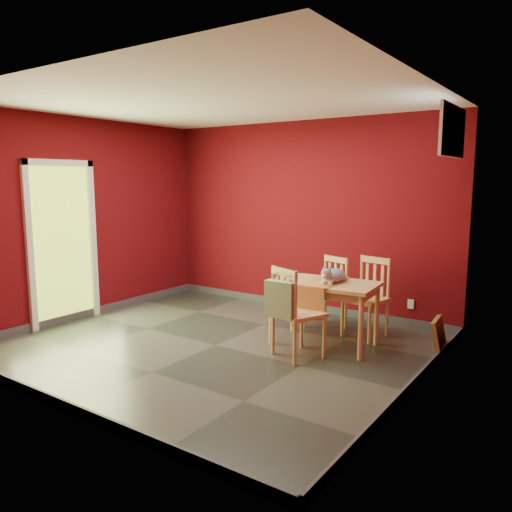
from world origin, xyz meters
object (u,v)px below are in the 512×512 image
Objects in this scene: chair_far_left at (328,292)px; chair_far_right at (368,296)px; dining_table at (324,290)px; cat at (334,273)px; tote_bag at (280,299)px; picture_frame at (439,337)px; chair_near at (295,311)px.

chair_far_left is 0.54m from chair_far_right.
cat reaches higher than dining_table.
tote_bag is at bearing -118.01° from cat.
cat is (0.23, 0.77, 0.18)m from tote_bag.
chair_far_right is 2.31× the size of picture_frame.
dining_table is at bearing -162.53° from picture_frame.
chair_far_left is at bearing 110.09° from cat.
cat is at bearing 73.54° from tote_bag.
chair_far_right is at bearing 73.20° from chair_near.
chair_near is 2.16× the size of tote_bag.
chair_far_left is 0.96× the size of chair_far_right.
cat is at bearing -58.36° from chair_far_left.
chair_far_left is 1.50m from picture_frame.
dining_table is 1.29× the size of chair_far_right.
tote_bag is at bearing -106.50° from chair_far_right.
chair_far_right is 0.70m from cat.
chair_near reaches higher than chair_far_left.
tote_bag is at bearing -84.19° from chair_far_left.
chair_near is 0.28m from tote_bag.
dining_table is 2.79× the size of cat.
chair_far_left is 0.80m from cat.
dining_table is 0.56m from chair_near.
cat is (-0.17, -0.58, 0.36)m from chair_far_right.
chair_far_left is at bearing 178.11° from chair_far_right.
picture_frame is at bearing 6.62° from cat.
cat is (0.17, 0.56, 0.35)m from chair_near.
tote_bag is (-0.40, -1.36, 0.18)m from chair_far_right.
chair_near is (-0.07, -0.54, -0.15)m from dining_table.
cat reaches higher than picture_frame.
tote_bag is at bearing -99.24° from dining_table.
cat is at bearing 72.94° from chair_near.
dining_table is at bearing -114.92° from chair_far_right.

